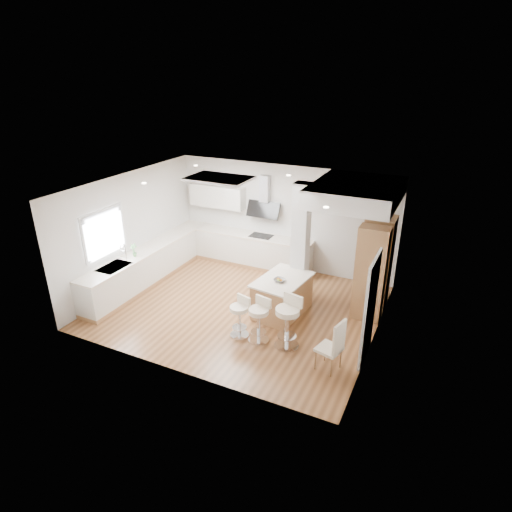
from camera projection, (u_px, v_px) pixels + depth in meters
The scene contains 18 objects.
ground at pixel (240, 307), 9.81m from camera, with size 6.00×6.00×0.00m, color #905C35.
ceiling at pixel (240, 307), 9.81m from camera, with size 6.00×5.00×0.02m, color white.
wall_back at pixel (283, 218), 11.31m from camera, with size 6.00×0.04×2.80m, color beige.
wall_left at pixel (131, 230), 10.43m from camera, with size 0.04×5.00×2.80m, color beige.
wall_right at pixel (380, 278), 8.06m from camera, with size 0.04×5.00×2.80m, color beige.
skylight at pixel (219, 179), 9.50m from camera, with size 4.10×2.10×0.06m.
window_left at pixel (104, 231), 9.55m from camera, with size 0.06×1.28×1.07m.
doorway_right at pixel (370, 310), 7.73m from camera, with size 0.05×1.00×2.10m.
counter_left at pixel (150, 264), 10.88m from camera, with size 0.63×4.50×1.35m.
counter_back at pixel (248, 240), 11.73m from camera, with size 3.62×0.63×2.50m.
pillar at pixel (300, 244), 9.61m from camera, with size 0.35×0.35×2.80m.
soffit at pixel (356, 192), 9.09m from camera, with size 1.78×2.20×0.40m.
oven_column at pixel (374, 266), 9.34m from camera, with size 0.63×1.21×2.10m.
peninsula at pixel (282, 296), 9.41m from camera, with size 1.10×1.50×0.91m.
bar_stool_a at pixel (240, 314), 8.58m from camera, with size 0.48×0.48×0.87m.
bar_stool_b at pixel (259, 318), 8.40m from camera, with size 0.50×0.50×0.93m.
bar_stool_c at pixel (288, 319), 8.19m from camera, with size 0.59×0.59×1.08m.
dining_chair at pixel (334, 345), 7.52m from camera, with size 0.49×0.49×1.04m.
Camera 1 is at (4.00, -7.52, 5.01)m, focal length 30.00 mm.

